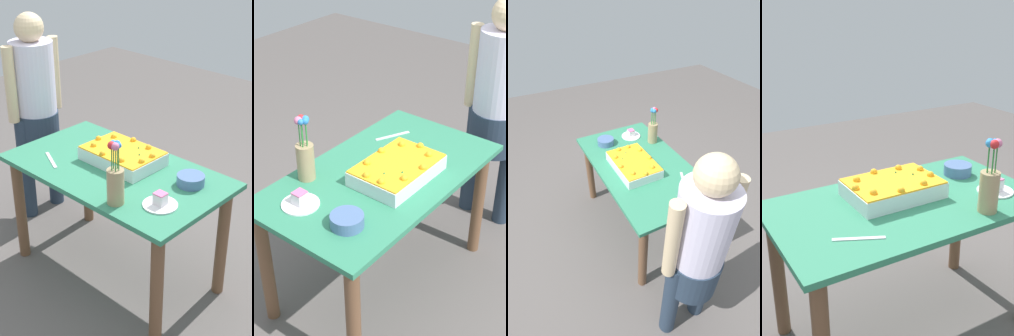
% 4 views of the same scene
% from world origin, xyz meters
% --- Properties ---
extents(ground_plane, '(8.00, 8.00, 0.00)m').
position_xyz_m(ground_plane, '(0.00, 0.00, 0.00)').
color(ground_plane, '#5E5754').
extents(dining_table, '(1.31, 0.74, 0.75)m').
position_xyz_m(dining_table, '(0.00, 0.00, 0.61)').
color(dining_table, '#32815E').
rests_on(dining_table, ground_plane).
extents(sheet_cake, '(0.45, 0.31, 0.11)m').
position_xyz_m(sheet_cake, '(0.02, -0.09, 0.80)').
color(sheet_cake, white).
rests_on(sheet_cake, dining_table).
extents(serving_plate_with_slice, '(0.18, 0.18, 0.07)m').
position_xyz_m(serving_plate_with_slice, '(-0.45, 0.13, 0.77)').
color(serving_plate_with_slice, white).
rests_on(serving_plate_with_slice, dining_table).
extents(cake_knife, '(0.21, 0.11, 0.00)m').
position_xyz_m(cake_knife, '(0.35, 0.19, 0.75)').
color(cake_knife, silver).
rests_on(cake_knife, dining_table).
extents(flower_vase, '(0.09, 0.09, 0.35)m').
position_xyz_m(flower_vase, '(-0.27, 0.27, 0.88)').
color(flower_vase, tan).
rests_on(flower_vase, dining_table).
extents(fruit_bowl, '(0.15, 0.15, 0.06)m').
position_xyz_m(fruit_bowl, '(-0.43, -0.15, 0.78)').
color(fruit_bowl, '#4D6B9D').
rests_on(fruit_bowl, dining_table).
extents(person_standing, '(0.31, 0.45, 1.49)m').
position_xyz_m(person_standing, '(0.95, -0.17, 0.85)').
color(person_standing, '#263649').
rests_on(person_standing, ground_plane).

